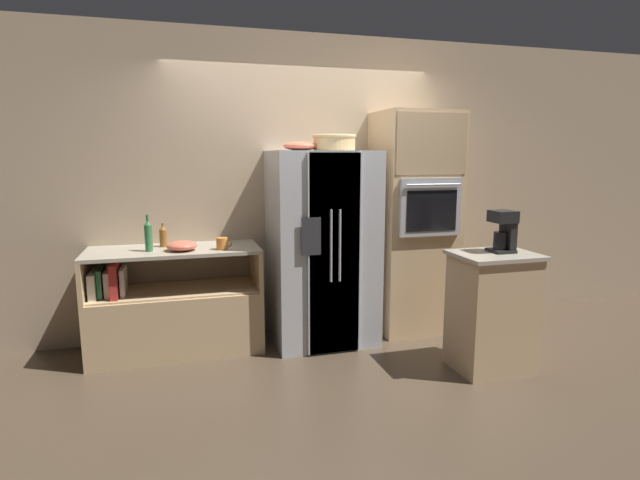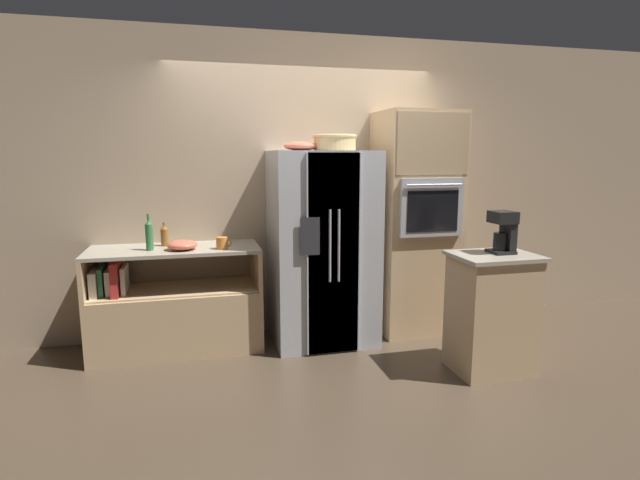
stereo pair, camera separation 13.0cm
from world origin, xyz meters
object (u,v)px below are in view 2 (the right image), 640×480
fruit_bowl (301,146)px  bottle_short (165,235)px  refrigerator (322,248)px  coffee_maker (504,230)px  bottle_tall (149,235)px  mug (222,243)px  mixing_bowl (182,245)px  wicker_basket (335,142)px  wall_oven (415,223)px

fruit_bowl → bottle_short: size_ratio=1.49×
refrigerator → bottle_short: bearing=171.6°
fruit_bowl → coffee_maker: fruit_bowl is taller
bottle_tall → fruit_bowl: bearing=2.5°
bottle_tall → mug: 0.60m
mixing_bowl → bottle_tall: bearing=170.8°
mug → mixing_bowl: mug is taller
wicker_basket → coffee_maker: bearing=-42.6°
bottle_tall → coffee_maker: 2.85m
wall_oven → mixing_bowl: (-2.16, -0.09, -0.10)m
bottle_tall → bottle_short: 0.22m
mug → coffee_maker: coffee_maker is taller
fruit_bowl → bottle_tall: bearing=-177.5°
wall_oven → wicker_basket: 1.11m
wall_oven → mixing_bowl: size_ratio=8.22×
wall_oven → fruit_bowl: (-1.11, 0.01, 0.72)m
wall_oven → mixing_bowl: 2.16m
bottle_short → wall_oven: bearing=-3.3°
mug → coffee_maker: size_ratio=0.41×
bottle_tall → wicker_basket: bearing=0.2°
wicker_basket → bottle_tall: (-1.60, -0.01, -0.77)m
refrigerator → mug: size_ratio=12.92×
bottle_tall → bottle_short: bottle_tall is taller
wall_oven → mug: (-1.83, -0.14, -0.09)m
fruit_bowl → coffee_maker: size_ratio=0.94×
refrigerator → fruit_bowl: fruit_bowl is taller
wicker_basket → bottle_short: 1.70m
mixing_bowl → mug: bearing=-7.8°
bottle_tall → mug: size_ratio=2.27×
wall_oven → coffee_maker: wall_oven is taller
fruit_bowl → mixing_bowl: fruit_bowl is taller
bottle_tall → mixing_bowl: (0.26, -0.04, -0.09)m
fruit_bowl → bottle_tall: fruit_bowl is taller
wall_oven → coffee_maker: 1.07m
refrigerator → coffee_maker: 1.56m
fruit_bowl → wicker_basket: bearing=-9.8°
wall_oven → mug: wall_oven is taller
mug → mixing_bowl: (-0.33, 0.05, -0.01)m
mug → bottle_tall: bearing=171.6°
fruit_bowl → coffee_maker: 1.84m
fruit_bowl → mixing_bowl: (-1.05, -0.10, -0.82)m
refrigerator → fruit_bowl: (-0.17, 0.08, 0.90)m
wall_oven → wicker_basket: wall_oven is taller
wall_oven → wicker_basket: size_ratio=5.39×
wicker_basket → coffee_maker: 1.61m
wall_oven → coffee_maker: bearing=-75.9°
wicker_basket → bottle_short: wicker_basket is taller
refrigerator → mug: bearing=-175.6°
mixing_bowl → fruit_bowl: bearing=5.4°
mixing_bowl → bottle_short: bearing=123.6°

